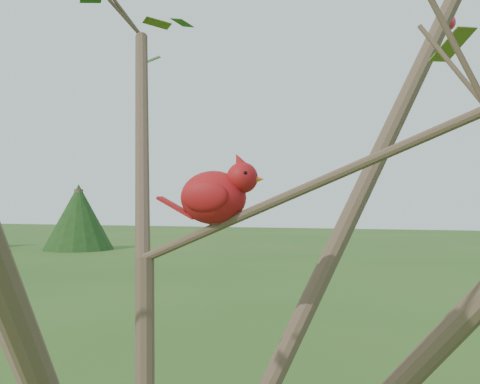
% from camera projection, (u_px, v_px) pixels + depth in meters
% --- Properties ---
extents(crabapple_tree, '(2.35, 2.05, 2.95)m').
position_uv_depth(crabapple_tree, '(153.00, 163.00, 1.00)').
color(crabapple_tree, '#493627').
rests_on(crabapple_tree, ground).
extents(cardinal, '(0.20, 0.10, 0.14)m').
position_uv_depth(cardinal, '(217.00, 195.00, 1.08)').
color(cardinal, '#9F140D').
rests_on(cardinal, ground).
extents(distant_trees, '(36.91, 10.05, 3.23)m').
position_uv_depth(distant_trees, '(404.00, 215.00, 23.34)').
color(distant_trees, '#493627').
rests_on(distant_trees, ground).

